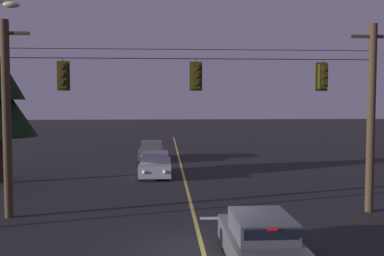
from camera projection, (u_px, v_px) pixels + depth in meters
ground_plane at (204, 253)px, 12.93m from camera, size 180.00×180.00×0.00m
lane_centre_stripe at (186, 185)px, 23.24m from camera, size 0.14×60.00×0.01m
stop_bar_paint at (245, 218)px, 16.78m from camera, size 3.40×0.36×0.01m
signal_span_assembly at (194, 116)px, 17.02m from camera, size 15.84×0.32×7.43m
traffic_light_leftmost at (62, 75)px, 16.60m from camera, size 0.48×0.41×1.22m
traffic_light_left_inner at (196, 76)px, 16.91m from camera, size 0.48×0.41×1.22m
traffic_light_centre at (323, 76)px, 17.22m from camera, size 0.48×0.41×1.22m
car_waiting_near_lane at (261, 241)px, 11.92m from camera, size 1.80×4.33×1.39m
car_oncoming_lead at (155, 165)px, 26.14m from camera, size 1.80×4.42×1.39m
car_oncoming_trailing at (152, 151)px, 33.09m from camera, size 1.80×4.42×1.39m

